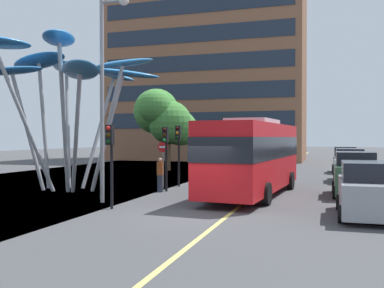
{
  "coord_description": "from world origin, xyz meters",
  "views": [
    {
      "loc": [
        4.65,
        -14.96,
        2.83
      ],
      "look_at": [
        -1.76,
        5.67,
        2.5
      ],
      "focal_mm": 40.73,
      "sensor_mm": 36.0,
      "label": 1
    }
  ],
  "objects": [
    {
      "name": "ground",
      "position": [
        -0.74,
        0.0,
        -0.05
      ],
      "size": [
        120.0,
        240.0,
        0.1
      ],
      "color": "#424244"
    },
    {
      "name": "red_bus",
      "position": [
        1.22,
        6.11,
        2.03
      ],
      "size": [
        3.47,
        10.53,
        3.71
      ],
      "color": "red",
      "rests_on": "ground"
    },
    {
      "name": "leaf_sculpture",
      "position": [
        -8.48,
        4.9,
        6.28
      ],
      "size": [
        9.68,
        10.23,
        7.79
      ],
      "color": "#9EA0A5",
      "rests_on": "ground"
    },
    {
      "name": "traffic_light_kerb_near",
      "position": [
        -3.48,
        0.39,
        2.42
      ],
      "size": [
        0.28,
        0.42,
        3.33
      ],
      "color": "black",
      "rests_on": "ground"
    },
    {
      "name": "traffic_light_kerb_far",
      "position": [
        -3.4,
        6.3,
        2.44
      ],
      "size": [
        0.28,
        0.42,
        3.36
      ],
      "color": "black",
      "rests_on": "ground"
    },
    {
      "name": "traffic_light_island_mid",
      "position": [
        -3.5,
        8.6,
        2.54
      ],
      "size": [
        0.28,
        0.42,
        3.5
      ],
      "color": "black",
      "rests_on": "ground"
    },
    {
      "name": "car_parked_near",
      "position": [
        6.05,
        1.53,
        0.93
      ],
      "size": [
        2.1,
        4.35,
        1.97
      ],
      "color": "gray",
      "rests_on": "ground"
    },
    {
      "name": "car_parked_mid",
      "position": [
        5.93,
        7.23,
        1.02
      ],
      "size": [
        2.08,
        3.99,
        2.14
      ],
      "color": "#2D5138",
      "rests_on": "ground"
    },
    {
      "name": "car_parked_far",
      "position": [
        6.03,
        14.61,
        0.98
      ],
      "size": [
        1.96,
        4.46,
        2.11
      ],
      "color": "silver",
      "rests_on": "ground"
    },
    {
      "name": "car_side_street",
      "position": [
        6.01,
        21.87,
        0.97
      ],
      "size": [
        1.92,
        3.98,
        2.07
      ],
      "color": "gray",
      "rests_on": "ground"
    },
    {
      "name": "street_lamp",
      "position": [
        -4.43,
        1.9,
        5.51
      ],
      "size": [
        1.36,
        0.44,
        8.88
      ],
      "color": "gray",
      "rests_on": "ground"
    },
    {
      "name": "tree_pavement_near",
      "position": [
        -8.66,
        20.25,
        4.51
      ],
      "size": [
        5.49,
        4.7,
        7.07
      ],
      "color": "brown",
      "rests_on": "ground"
    },
    {
      "name": "pedestrian",
      "position": [
        -3.59,
        5.97,
        0.9
      ],
      "size": [
        0.34,
        0.34,
        1.78
      ],
      "color": "#2D3342",
      "rests_on": "ground"
    },
    {
      "name": "no_entry_sign",
      "position": [
        -4.06,
        7.63,
        1.73
      ],
      "size": [
        0.6,
        0.12,
        2.6
      ],
      "color": "gray",
      "rests_on": "ground"
    },
    {
      "name": "backdrop_building",
      "position": [
        -10.0,
        38.9,
        13.32
      ],
      "size": [
        24.07,
        11.02,
        26.63
      ],
      "color": "brown",
      "rests_on": "ground"
    }
  ]
}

